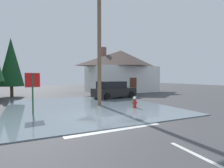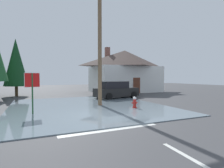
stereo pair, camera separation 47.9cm
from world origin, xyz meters
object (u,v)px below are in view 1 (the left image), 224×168
Objects in this scene: stop_sign_near at (33,85)px; utility_pole at (99,43)px; house at (121,70)px; parked_car at (114,90)px; pine_tree_tall_left at (11,62)px; fire_hydrant at (135,102)px.

utility_pole reaches higher than stop_sign_near.
utility_pole is 13.05m from house.
pine_tree_tall_left is at bearing 147.59° from parked_car.
pine_tree_tall_left is at bearing 98.42° from stop_sign_near.
parked_car is (7.52, 5.24, -0.88)m from stop_sign_near.
house is at bearing 44.81° from stop_sign_near.
house is at bearing 3.77° from pine_tree_tall_left.
utility_pole is 11.44m from pine_tree_tall_left.
parked_car is at bearing 34.88° from stop_sign_near.
utility_pole is at bearing 17.52° from stop_sign_near.
house is (5.84, 12.55, 2.65)m from fire_hydrant.
house is 2.05× the size of parked_car.
pine_tree_tall_left is (-7.82, 11.65, 3.26)m from fire_hydrant.
house reaches higher than pine_tree_tall_left.
fire_hydrant is at bearing -49.46° from utility_pole.
utility_pole reaches higher than house.
fire_hydrant is at bearing -56.13° from pine_tree_tall_left.
house is (7.56, 10.54, -1.45)m from utility_pole.
fire_hydrant is at bearing -114.98° from house.
pine_tree_tall_left is (-9.15, 5.81, 2.86)m from parked_car.
fire_hydrant is at bearing -5.51° from stop_sign_near.
pine_tree_tall_left is (-13.66, -0.90, 0.61)m from house.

